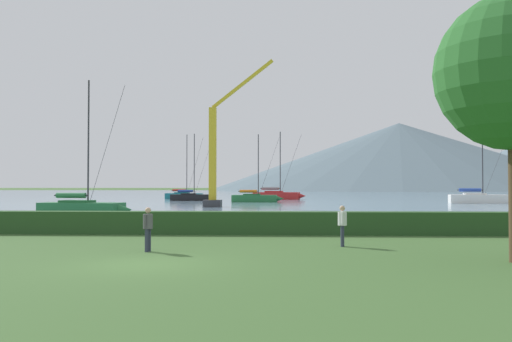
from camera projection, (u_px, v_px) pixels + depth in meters
name	position (u px, v px, depth m)	size (l,w,h in m)	color
ground_plane	(145.00, 265.00, 17.30)	(1000.00, 1000.00, 0.00)	#3D602D
harbor_water	(265.00, 194.00, 154.13)	(320.00, 246.00, 0.00)	slate
hedge_line	(198.00, 223.00, 28.30)	(80.00, 1.20, 1.14)	#284C23
sailboat_slip_0	(83.00, 208.00, 45.19)	(7.97, 3.50, 11.02)	#236B38
sailboat_slip_1	(191.00, 197.00, 89.56)	(7.41, 2.43, 10.77)	black
sailboat_slip_3	(184.00, 195.00, 100.98)	(7.66, 3.23, 11.66)	#19707A
sailboat_slip_5	(277.00, 195.00, 97.63)	(9.39, 4.25, 11.87)	red
sailboat_slip_7	(479.00, 198.00, 76.41)	(8.84, 3.56, 10.44)	white
sailboat_slip_8	(255.00, 198.00, 81.87)	(7.66, 2.51, 9.97)	#236B38
person_seated_viewer	(342.00, 222.00, 22.49)	(0.36, 0.57, 1.65)	#2D3347
person_standing_walker	(148.00, 225.00, 20.75)	(0.36, 0.55, 1.65)	#2D3347
dock_crane	(216.00, 161.00, 63.67)	(7.96, 2.00, 16.88)	#333338
distant_hill_west_ridge	(399.00, 156.00, 308.92)	(209.31, 209.31, 37.00)	slate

